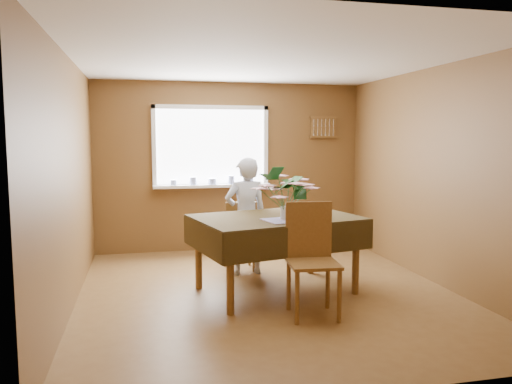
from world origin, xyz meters
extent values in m
plane|color=brown|center=(0.00, 0.00, 0.00)|extent=(4.50, 4.50, 0.00)
plane|color=white|center=(0.00, 0.00, 2.50)|extent=(4.50, 4.50, 0.00)
plane|color=brown|center=(0.00, 2.25, 1.25)|extent=(4.00, 0.00, 4.00)
plane|color=brown|center=(0.00, -2.25, 1.25)|extent=(4.00, 0.00, 4.00)
plane|color=brown|center=(-2.00, 0.00, 1.25)|extent=(0.00, 4.50, 4.50)
plane|color=brown|center=(2.00, 0.00, 1.25)|extent=(0.00, 4.50, 4.50)
cube|color=white|center=(-0.30, 2.23, 1.55)|extent=(1.60, 0.01, 1.10)
cube|color=white|center=(-0.30, 2.22, 2.13)|extent=(1.72, 0.06, 0.06)
cube|color=white|center=(-0.30, 2.22, 0.97)|extent=(1.72, 0.06, 0.06)
cube|color=white|center=(-1.13, 2.22, 1.55)|extent=(0.06, 0.06, 1.22)
cube|color=white|center=(0.53, 2.22, 1.55)|extent=(0.06, 0.06, 1.22)
cube|color=white|center=(-0.30, 2.15, 0.98)|extent=(1.72, 0.20, 0.04)
cylinder|color=white|center=(-0.86, 2.13, 1.04)|extent=(0.09, 0.09, 0.08)
cylinder|color=white|center=(-0.58, 2.13, 1.06)|extent=(0.11, 0.11, 0.12)
cylinder|color=white|center=(-0.30, 2.13, 1.05)|extent=(0.12, 0.12, 0.09)
cylinder|color=white|center=(-0.02, 2.13, 1.06)|extent=(0.10, 0.10, 0.13)
cylinder|color=white|center=(0.26, 2.13, 1.05)|extent=(0.11, 0.11, 0.10)
cube|color=brown|center=(1.45, 2.23, 1.85)|extent=(0.40, 0.03, 0.30)
cube|color=brown|center=(1.45, 2.21, 2.00)|extent=(0.44, 0.04, 0.03)
cube|color=brown|center=(1.45, 2.21, 1.70)|extent=(0.44, 0.04, 0.03)
cylinder|color=brown|center=(-0.51, -0.57, 0.39)|extent=(0.08, 0.08, 0.78)
cylinder|color=brown|center=(0.92, -0.24, 0.39)|extent=(0.08, 0.08, 0.78)
cylinder|color=brown|center=(-0.71, 0.33, 0.39)|extent=(0.08, 0.08, 0.78)
cylinder|color=brown|center=(0.72, 0.65, 0.39)|extent=(0.08, 0.08, 0.78)
cube|color=brown|center=(0.11, 0.04, 0.80)|extent=(1.84, 1.43, 0.04)
cube|color=black|center=(0.11, 0.04, 0.83)|extent=(1.92, 1.51, 0.01)
cube|color=black|center=(0.24, -0.52, 0.67)|extent=(1.67, 0.39, 0.31)
cube|color=black|center=(-0.02, 0.61, 0.67)|extent=(1.67, 0.39, 0.31)
cube|color=black|center=(-0.73, -0.15, 0.67)|extent=(0.27, 1.13, 0.31)
cube|color=black|center=(0.94, 0.23, 0.67)|extent=(0.27, 1.13, 0.31)
cube|color=#5173E6|center=(0.17, -0.22, 0.84)|extent=(0.56, 0.46, 0.01)
cylinder|color=brown|center=(0.06, 1.19, 0.21)|extent=(0.04, 0.04, 0.41)
cylinder|color=brown|center=(-0.27, 1.21, 0.21)|extent=(0.04, 0.04, 0.41)
cylinder|color=brown|center=(0.04, 0.86, 0.21)|extent=(0.04, 0.04, 0.41)
cylinder|color=brown|center=(-0.29, 0.88, 0.21)|extent=(0.04, 0.04, 0.41)
cube|color=brown|center=(-0.11, 1.04, 0.43)|extent=(0.40, 0.40, 0.03)
cube|color=brown|center=(-0.12, 0.86, 0.67)|extent=(0.38, 0.05, 0.46)
cylinder|color=brown|center=(0.03, -0.96, 0.25)|extent=(0.04, 0.04, 0.49)
cylinder|color=brown|center=(0.43, -1.00, 0.25)|extent=(0.04, 0.04, 0.49)
cylinder|color=brown|center=(0.07, -0.57, 0.25)|extent=(0.04, 0.04, 0.49)
cylinder|color=brown|center=(0.46, -0.61, 0.25)|extent=(0.04, 0.04, 0.49)
cube|color=brown|center=(0.25, -0.79, 0.51)|extent=(0.50, 0.50, 0.03)
cube|color=brown|center=(0.27, -0.57, 0.80)|extent=(0.46, 0.07, 0.55)
imported|color=white|center=(-0.07, 0.81, 0.72)|extent=(0.55, 0.39, 1.45)
cylinder|color=white|center=(0.15, -0.18, 0.90)|extent=(0.11, 0.11, 0.14)
cylinder|color=#33662D|center=(0.15, -0.18, 1.02)|extent=(0.07, 0.07, 0.10)
cylinder|color=white|center=(0.52, 0.30, 0.84)|extent=(0.30, 0.30, 0.01)
cube|color=silver|center=(0.35, -0.18, 0.84)|extent=(0.04, 0.19, 0.00)
camera|label=1|loc=(-1.30, -5.14, 1.69)|focal=35.00mm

